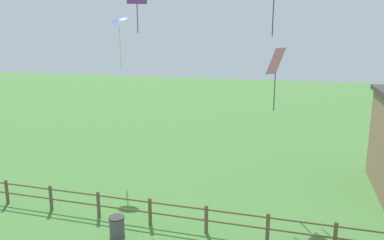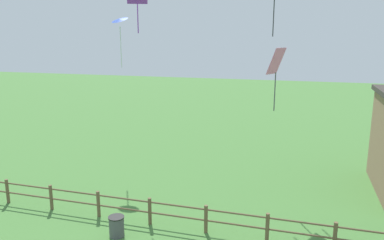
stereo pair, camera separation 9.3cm
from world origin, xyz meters
The scene contains 4 objects.
wooden_fence centered at (0.00, 5.84, 0.64)m, with size 20.84×0.14×1.11m.
trash_bin centered at (-1.98, 4.63, 0.40)m, with size 0.60×0.60×0.79m.
kite_pink_diamond centered at (3.15, 10.45, 6.04)m, with size 0.83×1.03×2.85m.
kite_blue_delta centered at (-5.56, 12.49, 8.14)m, with size 1.20×1.18×2.85m.
Camera 1 is at (4.30, -6.83, 7.28)m, focal length 35.00 mm.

